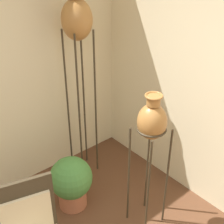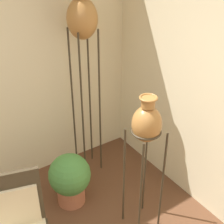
% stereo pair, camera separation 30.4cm
% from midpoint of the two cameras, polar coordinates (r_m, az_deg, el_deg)
% --- Properties ---
extents(vase_stand_tall, '(0.31, 0.31, 2.11)m').
position_cam_midpoint_polar(vase_stand_tall, '(3.16, -2.60, 15.68)').
color(vase_stand_tall, '#382D1E').
rests_on(vase_stand_tall, ground_plane).
extents(vase_stand_medium, '(0.27, 0.27, 1.43)m').
position_cam_midpoint_polar(vase_stand_medium, '(2.65, 9.61, -2.88)').
color(vase_stand_medium, '#382D1E').
rests_on(vase_stand_medium, ground_plane).
extents(potted_plant, '(0.44, 0.44, 0.60)m').
position_cam_midpoint_polar(potted_plant, '(3.35, -5.08, -12.05)').
color(potted_plant, '#B26647').
rests_on(potted_plant, ground_plane).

